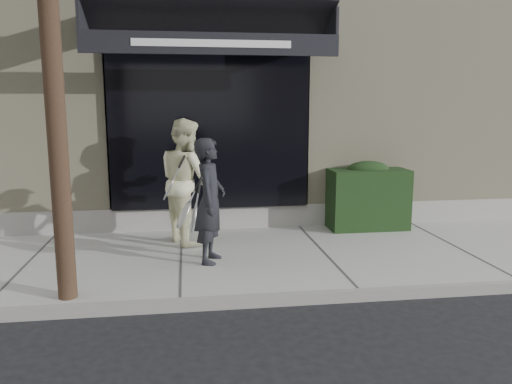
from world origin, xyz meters
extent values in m
plane|color=black|center=(0.00, 0.00, 0.00)|extent=(80.00, 80.00, 0.00)
cube|color=#A2A19D|center=(0.00, 0.00, 0.06)|extent=(20.00, 3.00, 0.12)
cube|color=gray|center=(0.00, -1.55, 0.07)|extent=(20.00, 0.10, 0.14)
cube|color=#C3B995|center=(0.00, 5.00, 2.75)|extent=(14.00, 7.00, 5.50)
cube|color=gray|center=(0.00, 1.70, 0.25)|extent=(14.02, 0.42, 0.50)
cube|color=black|center=(-1.50, 1.55, 1.80)|extent=(3.20, 0.30, 2.60)
cube|color=gray|center=(-3.10, 1.70, 1.80)|extent=(0.08, 0.40, 2.60)
cube|color=gray|center=(0.10, 1.70, 1.80)|extent=(0.08, 0.40, 2.60)
cube|color=gray|center=(-1.50, 1.70, 3.14)|extent=(3.36, 0.40, 0.12)
cube|color=black|center=(-1.50, 1.00, 3.40)|extent=(3.60, 1.03, 0.55)
cube|color=black|center=(-1.50, 0.50, 3.01)|extent=(3.60, 0.05, 0.30)
cube|color=white|center=(-1.50, 0.47, 3.01)|extent=(2.20, 0.01, 0.10)
cube|color=black|center=(-3.28, 1.00, 3.32)|extent=(0.04, 1.00, 0.45)
cube|color=black|center=(0.28, 1.00, 3.32)|extent=(0.04, 1.00, 0.45)
cube|color=black|center=(1.10, 1.25, 0.62)|extent=(1.30, 0.70, 1.00)
ellipsoid|color=black|center=(1.10, 1.25, 1.12)|extent=(0.71, 0.38, 0.27)
cylinder|color=black|center=(-3.20, -1.30, 2.40)|extent=(0.20, 0.20, 4.80)
imported|color=black|center=(-1.60, -0.25, 0.94)|extent=(0.53, 0.68, 1.64)
torus|color=silver|center=(-1.82, -0.58, 0.79)|extent=(0.09, 0.31, 0.30)
cylinder|color=silver|center=(-1.82, -0.58, 0.79)|extent=(0.07, 0.27, 0.27)
cylinder|color=silver|center=(-1.82, -0.58, 0.79)|extent=(0.18, 0.03, 0.05)
cylinder|color=black|center=(-1.82, -0.58, 0.79)|extent=(0.20, 0.04, 0.07)
torus|color=silver|center=(-1.94, -0.57, 0.84)|extent=(0.20, 0.32, 0.28)
cylinder|color=silver|center=(-1.94, -0.57, 0.84)|extent=(0.16, 0.28, 0.24)
cylinder|color=silver|center=(-1.94, -0.57, 0.84)|extent=(0.17, 0.04, 0.10)
cylinder|color=black|center=(-1.94, -0.57, 0.84)|extent=(0.20, 0.06, 0.12)
imported|color=beige|center=(-1.90, 0.77, 1.05)|extent=(1.01, 1.11, 1.87)
torus|color=silver|center=(-2.15, 0.47, 1.00)|extent=(0.16, 0.31, 0.28)
cylinder|color=silver|center=(-2.15, 0.47, 1.00)|extent=(0.13, 0.27, 0.24)
cylinder|color=silver|center=(-2.15, 0.47, 1.00)|extent=(0.17, 0.02, 0.10)
cylinder|color=black|center=(-2.15, 0.47, 1.00)|extent=(0.19, 0.04, 0.12)
camera|label=1|loc=(-1.90, -6.65, 2.17)|focal=35.00mm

